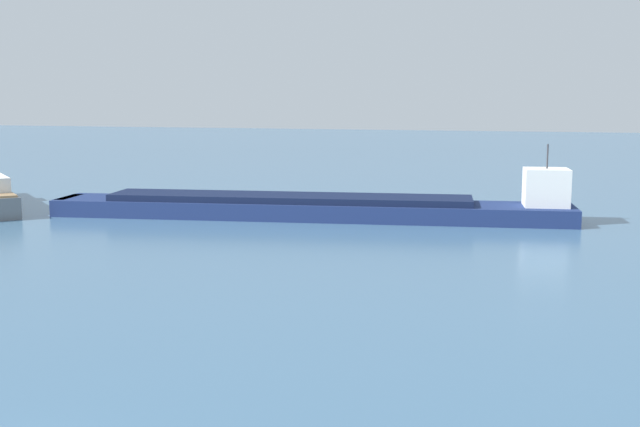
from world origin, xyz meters
name	(u,v)px	position (x,y,z in m)	size (l,w,h in m)	color
cargo_barge	(318,206)	(-3.73, 43.32, 0.94)	(40.40, 10.09, 5.88)	navy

